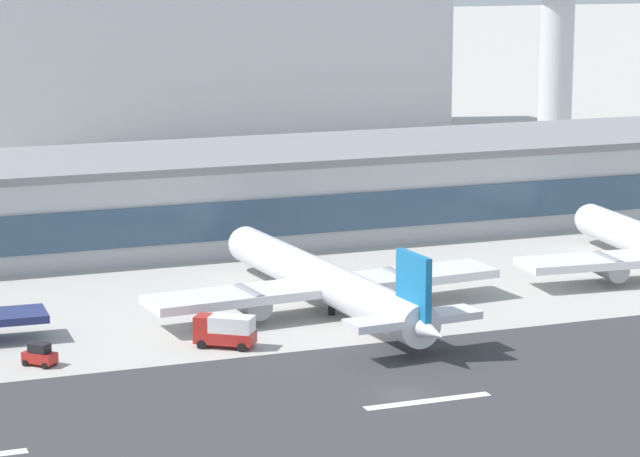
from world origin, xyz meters
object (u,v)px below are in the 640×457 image
(distant_hotel_block, at_px, (206,36))
(terminal_building, at_px, (214,195))
(airliner_blue_tail_gate_1, at_px, (330,285))
(service_box_truck_2, at_px, (225,330))
(service_baggage_tug_0, at_px, (40,355))
(control_tower, at_px, (557,34))

(distant_hotel_block, bearing_deg, terminal_building, -106.00)
(airliner_blue_tail_gate_1, xyz_separation_m, service_box_truck_2, (-14.57, -8.34, -1.50))
(terminal_building, relative_size, service_baggage_tug_0, 51.74)
(terminal_building, relative_size, distant_hotel_block, 1.91)
(service_baggage_tug_0, xyz_separation_m, service_box_truck_2, (18.40, -0.31, 0.74))
(control_tower, distance_m, service_baggage_tug_0, 148.01)
(control_tower, bearing_deg, service_baggage_tug_0, -139.32)
(airliner_blue_tail_gate_1, bearing_deg, terminal_building, -5.32)
(service_box_truck_2, bearing_deg, service_baggage_tug_0, 34.23)
(terminal_building, relative_size, airliner_blue_tail_gate_1, 3.58)
(distant_hotel_block, bearing_deg, service_baggage_tug_0, -112.22)
(terminal_building, distance_m, control_tower, 90.63)
(service_baggage_tug_0, relative_size, service_box_truck_2, 0.54)
(terminal_building, height_order, service_box_truck_2, terminal_building)
(airliner_blue_tail_gate_1, relative_size, service_baggage_tug_0, 14.46)
(service_box_truck_2, bearing_deg, terminal_building, -70.59)
(terminal_building, distance_m, service_baggage_tug_0, 62.04)
(airliner_blue_tail_gate_1, bearing_deg, distant_hotel_block, -16.28)
(terminal_building, height_order, control_tower, control_tower)
(terminal_building, distance_m, service_box_truck_2, 54.68)
(terminal_building, bearing_deg, service_baggage_tug_0, -122.49)
(control_tower, bearing_deg, service_box_truck_2, -134.05)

